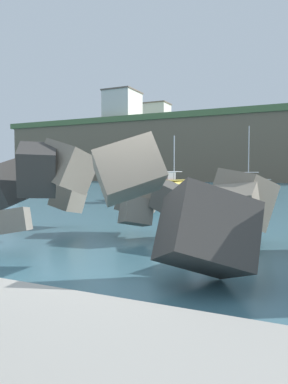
{
  "coord_description": "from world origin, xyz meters",
  "views": [
    {
      "loc": [
        2.98,
        -5.6,
        1.76
      ],
      "look_at": [
        0.14,
        0.5,
        1.4
      ],
      "focal_mm": 33.9,
      "sensor_mm": 36.0,
      "label": 1
    }
  ],
  "objects": [
    {
      "name": "boat_near_centre",
      "position": [
        -4.31,
        43.24,
        0.53
      ],
      "size": [
        5.3,
        5.18,
        7.83
      ],
      "color": "beige",
      "rests_on": "ground"
    },
    {
      "name": "station_building_west",
      "position": [
        -35.93,
        66.6,
        16.82
      ],
      "size": [
        6.88,
        7.64,
        6.41
      ],
      "color": "silver",
      "rests_on": "headland_bluff"
    },
    {
      "name": "boat_far_centre",
      "position": [
        -6.31,
        14.18,
        0.6
      ],
      "size": [
        5.03,
        4.4,
        1.91
      ],
      "color": "#1E6656",
      "rests_on": "ground"
    },
    {
      "name": "boat_near_left",
      "position": [
        -10.76,
        32.37,
        0.55
      ],
      "size": [
        2.56,
        6.25,
        5.84
      ],
      "color": "#EAC64C",
      "rests_on": "ground"
    },
    {
      "name": "headland_bluff",
      "position": [
        -14.07,
        76.44,
        6.82
      ],
      "size": [
        99.43,
        30.99,
        13.6
      ],
      "color": "#756651",
      "rests_on": "ground"
    },
    {
      "name": "boat_far_right",
      "position": [
        -19.97,
        23.45,
        0.67
      ],
      "size": [
        4.28,
        4.35,
        2.01
      ],
      "color": "maroon",
      "rests_on": "ground"
    },
    {
      "name": "ground_plane",
      "position": [
        0.0,
        0.0,
        0.0
      ],
      "size": [
        400.0,
        400.0,
        0.0
      ],
      "primitive_type": "plane",
      "color": "#42707F"
    },
    {
      "name": "station_building_central",
      "position": [
        -33.79,
        79.63,
        16.47
      ],
      "size": [
        7.65,
        5.48,
        5.71
      ],
      "color": "silver",
      "rests_on": "headland_bluff"
    },
    {
      "name": "boat_mid_right",
      "position": [
        -14.36,
        40.01,
        0.59
      ],
      "size": [
        4.01,
        5.27,
        1.93
      ],
      "color": "maroon",
      "rests_on": "ground"
    },
    {
      "name": "mooring_buoy_inner",
      "position": [
        -4.61,
        36.14,
        0.22
      ],
      "size": [
        0.44,
        0.44,
        0.44
      ],
      "color": "#E54C1E",
      "rests_on": "ground"
    },
    {
      "name": "mooring_buoy_middle",
      "position": [
        -15.27,
        19.26,
        0.22
      ],
      "size": [
        0.44,
        0.44,
        0.44
      ],
      "color": "silver",
      "rests_on": "ground"
    },
    {
      "name": "breakwater_jetty",
      "position": [
        -1.7,
        1.5,
        1.25
      ],
      "size": [
        30.49,
        7.17,
        2.87
      ],
      "color": "#605B56",
      "rests_on": "ground"
    }
  ]
}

